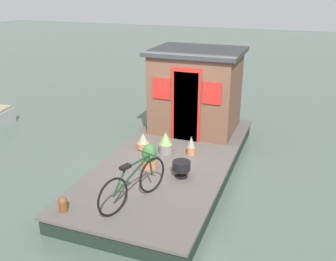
% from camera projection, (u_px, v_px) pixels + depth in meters
% --- Properties ---
extents(ground_plane, '(60.00, 60.00, 0.00)m').
position_uv_depth(ground_plane, '(171.00, 172.00, 8.54)').
color(ground_plane, '#47564C').
extents(houseboat_deck, '(5.99, 2.66, 0.38)m').
position_uv_depth(houseboat_deck, '(171.00, 164.00, 8.47)').
color(houseboat_deck, '#4C4742').
rests_on(houseboat_deck, ground_plane).
extents(houseboat_cabin, '(1.89, 2.27, 2.09)m').
position_uv_depth(houseboat_cabin, '(196.00, 90.00, 9.67)').
color(houseboat_cabin, brown).
rests_on(houseboat_cabin, houseboat_deck).
extents(bicycle, '(1.57, 0.65, 0.81)m').
position_uv_depth(bicycle, '(133.00, 183.00, 6.52)').
color(bicycle, black).
rests_on(bicycle, houseboat_deck).
extents(potted_plant_mint, '(0.29, 0.29, 0.42)m').
position_uv_depth(potted_plant_mint, '(143.00, 142.00, 8.68)').
color(potted_plant_mint, '#B2603D').
rests_on(potted_plant_mint, houseboat_deck).
extents(potted_plant_geranium, '(0.31, 0.31, 0.51)m').
position_uv_depth(potted_plant_geranium, '(166.00, 143.00, 8.51)').
color(potted_plant_geranium, slate).
rests_on(potted_plant_geranium, houseboat_deck).
extents(potted_plant_succulent, '(0.31, 0.31, 0.52)m').
position_uv_depth(potted_plant_succulent, '(149.00, 157.00, 7.82)').
color(potted_plant_succulent, '#B2603D').
rests_on(potted_plant_succulent, houseboat_deck).
extents(potted_plant_sage, '(0.19, 0.19, 0.44)m').
position_uv_depth(potted_plant_sage, '(191.00, 146.00, 8.44)').
color(potted_plant_sage, '#B2603D').
rests_on(potted_plant_sage, houseboat_deck).
extents(charcoal_grill, '(0.36, 0.36, 0.34)m').
position_uv_depth(charcoal_grill, '(181.00, 166.00, 7.44)').
color(charcoal_grill, black).
rests_on(charcoal_grill, houseboat_deck).
extents(mooring_bollard, '(0.16, 0.16, 0.27)m').
position_uv_depth(mooring_bollard, '(63.00, 204.00, 6.35)').
color(mooring_bollard, brown).
rests_on(mooring_bollard, houseboat_deck).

